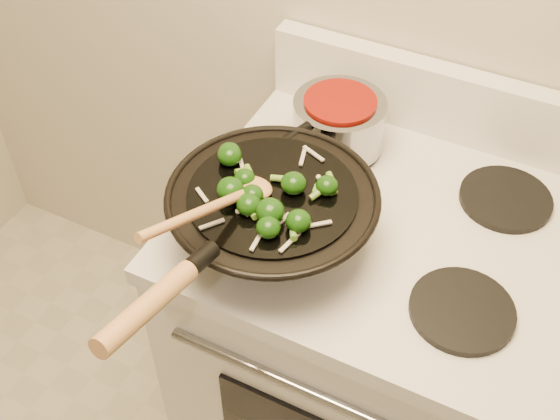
% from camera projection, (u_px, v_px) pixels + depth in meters
% --- Properties ---
extents(stove, '(0.78, 0.67, 1.08)m').
position_uv_depth(stove, '(371.00, 349.00, 1.67)').
color(stove, white).
rests_on(stove, ground).
extents(wok, '(0.38, 0.63, 0.22)m').
position_uv_depth(wok, '(271.00, 215.00, 1.25)').
color(wok, black).
rests_on(wok, stove).
extents(stirfry, '(0.25, 0.27, 0.04)m').
position_uv_depth(stirfry, '(262.00, 191.00, 1.19)').
color(stirfry, '#123A09').
rests_on(stirfry, wok).
extents(wooden_spoon, '(0.09, 0.29, 0.12)m').
position_uv_depth(wooden_spoon, '(225.00, 201.00, 1.15)').
color(wooden_spoon, '#BA8149').
rests_on(wooden_spoon, wok).
extents(saucepan, '(0.19, 0.30, 0.11)m').
position_uv_depth(saucepan, '(338.00, 123.00, 1.44)').
color(saucepan, gray).
rests_on(saucepan, stove).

